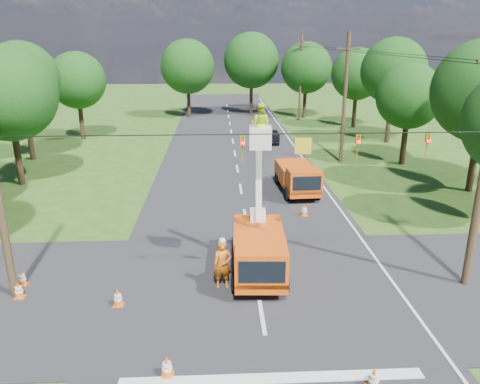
{
  "coord_description": "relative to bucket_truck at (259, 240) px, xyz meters",
  "views": [
    {
      "loc": [
        -1.51,
        -14.48,
        9.59
      ],
      "look_at": [
        -0.46,
        6.61,
        2.6
      ],
      "focal_mm": 35.0,
      "sensor_mm": 36.0,
      "label": 1
    }
  ],
  "objects": [
    {
      "name": "pole_right_far",
      "position": [
        8.32,
        38.61,
        3.56
      ],
      "size": [
        1.8,
        0.3,
        10.0
      ],
      "color": "#4C3823",
      "rests_on": "ground"
    },
    {
      "name": "traffic_cone_2",
      "position": [
        0.12,
        4.88,
        -1.18
      ],
      "size": [
        0.38,
        0.38,
        0.71
      ],
      "color": "#EE5E0C",
      "rests_on": "ground"
    },
    {
      "name": "road_cross",
      "position": [
        -0.18,
        -1.39,
        -1.54
      ],
      "size": [
        56.0,
        10.0,
        0.07
      ],
      "primitive_type": "cube",
      "color": "black",
      "rests_on": "ground"
    },
    {
      "name": "bucket_truck",
      "position": [
        0.0,
        0.0,
        0.0
      ],
      "size": [
        2.43,
        5.6,
        7.17
      ],
      "rotation": [
        0.0,
        0.0,
        -0.05
      ],
      "color": "#CF440E",
      "rests_on": "ground"
    },
    {
      "name": "road_main",
      "position": [
        -0.18,
        16.61,
        -1.54
      ],
      "size": [
        12.0,
        100.0,
        0.06
      ],
      "primitive_type": "cube",
      "color": "black",
      "rests_on": "ground"
    },
    {
      "name": "traffic_cone_5",
      "position": [
        -9.42,
        -1.58,
        -1.18
      ],
      "size": [
        0.38,
        0.38,
        0.71
      ],
      "color": "#EE5E0C",
      "rests_on": "ground"
    },
    {
      "name": "ground",
      "position": [
        -0.18,
        16.61,
        -1.54
      ],
      "size": [
        140.0,
        140.0,
        0.0
      ],
      "primitive_type": "plane",
      "color": "#275318",
      "rests_on": "ground"
    },
    {
      "name": "tree_right_e",
      "position": [
        13.62,
        33.61,
        4.27
      ],
      "size": [
        5.6,
        5.6,
        8.63
      ],
      "color": "#382616",
      "rests_on": "ground"
    },
    {
      "name": "traffic_cone_1",
      "position": [
        2.66,
        -7.09,
        -1.18
      ],
      "size": [
        0.38,
        0.38,
        0.71
      ],
      "color": "#EE5E0C",
      "rests_on": "ground"
    },
    {
      "name": "traffic_cone_0",
      "position": [
        -3.28,
        -6.3,
        -1.18
      ],
      "size": [
        0.38,
        0.38,
        0.71
      ],
      "color": "#EE5E0C",
      "rests_on": "ground"
    },
    {
      "name": "tree_left_e",
      "position": [
        -16.98,
        20.61,
        4.95
      ],
      "size": [
        5.8,
        5.8,
        9.41
      ],
      "color": "#382616",
      "rests_on": "ground"
    },
    {
      "name": "signal_span",
      "position": [
        2.04,
        -1.4,
        4.34
      ],
      "size": [
        18.0,
        0.29,
        1.07
      ],
      "color": "black",
      "rests_on": "ground"
    },
    {
      "name": "edge_line",
      "position": [
        5.42,
        16.61,
        -1.54
      ],
      "size": [
        0.12,
        90.0,
        0.02
      ],
      "primitive_type": "cube",
      "color": "silver",
      "rests_on": "ground"
    },
    {
      "name": "ground_worker",
      "position": [
        -1.56,
        -1.12,
        -0.53
      ],
      "size": [
        0.78,
        0.55,
        2.01
      ],
      "primitive_type": "imported",
      "rotation": [
        0.0,
        0.0,
        0.1
      ],
      "color": "#FF5D15",
      "rests_on": "ground"
    },
    {
      "name": "tree_left_f",
      "position": [
        -14.98,
        28.61,
        4.14
      ],
      "size": [
        5.4,
        5.4,
        8.4
      ],
      "color": "#382616",
      "rests_on": "ground"
    },
    {
      "name": "tree_far_c",
      "position": [
        9.32,
        40.61,
        4.52
      ],
      "size": [
        6.2,
        6.2,
        9.18
      ],
      "color": "#382616",
      "rests_on": "ground"
    },
    {
      "name": "traffic_cone_3",
      "position": [
        3.15,
        6.6,
        -1.18
      ],
      "size": [
        0.38,
        0.38,
        0.71
      ],
      "color": "#EE5E0C",
      "rests_on": "ground"
    },
    {
      "name": "stop_bar",
      "position": [
        -0.18,
        -6.59,
        -1.54
      ],
      "size": [
        9.0,
        0.45,
        0.02
      ],
      "primitive_type": "cube",
      "color": "silver",
      "rests_on": "ground"
    },
    {
      "name": "pole_right_mid",
      "position": [
        8.32,
        18.61,
        3.56
      ],
      "size": [
        1.8,
        0.3,
        10.0
      ],
      "color": "#4C3823",
      "rests_on": "ground"
    },
    {
      "name": "traffic_cone_6",
      "position": [
        -9.69,
        -0.59,
        -1.18
      ],
      "size": [
        0.38,
        0.38,
        0.71
      ],
      "color": "#EE5E0C",
      "rests_on": "ground"
    },
    {
      "name": "tree_far_b",
      "position": [
        2.82,
        43.61,
        5.27
      ],
      "size": [
        7.0,
        7.0,
        10.32
      ],
      "color": "#382616",
      "rests_on": "ground"
    },
    {
      "name": "traffic_cone_7",
      "position": [
        5.01,
        13.2,
        -1.18
      ],
      "size": [
        0.38,
        0.38,
        0.71
      ],
      "color": "#EE5E0C",
      "rests_on": "ground"
    },
    {
      "name": "tree_right_d",
      "position": [
        14.62,
        25.61,
        5.14
      ],
      "size": [
        6.0,
        6.0,
        9.7
      ],
      "color": "#382616",
      "rests_on": "ground"
    },
    {
      "name": "tree_left_d",
      "position": [
        -15.18,
        13.61,
        4.58
      ],
      "size": [
        6.2,
        6.2,
        9.24
      ],
      "color": "#382616",
      "rests_on": "ground"
    },
    {
      "name": "traffic_cone_4",
      "position": [
        -5.5,
        -2.33,
        -1.18
      ],
      "size": [
        0.38,
        0.38,
        0.71
      ],
      "color": "#EE5E0C",
      "rests_on": "ground"
    },
    {
      "name": "tree_far_a",
      "position": [
        -5.18,
        41.61,
        4.65
      ],
      "size": [
        6.6,
        6.6,
        9.5
      ],
      "color": "#382616",
      "rests_on": "ground"
    },
    {
      "name": "distant_car",
      "position": [
        3.57,
        25.92,
        -0.93
      ],
      "size": [
        1.93,
        3.76,
        1.22
      ],
      "primitive_type": "imported",
      "rotation": [
        0.0,
        0.0,
        -0.14
      ],
      "color": "black",
      "rests_on": "ground"
    },
    {
      "name": "second_truck",
      "position": [
        3.44,
        10.74,
        -0.49
      ],
      "size": [
        2.4,
        5.52,
        2.02
      ],
      "rotation": [
        0.0,
        0.0,
        0.05
      ],
      "color": "#CF440E",
      "rests_on": "ground"
    },
    {
      "name": "tree_right_c",
      "position": [
        13.02,
        17.61,
        3.77
      ],
      "size": [
        5.0,
        5.0,
        7.83
      ],
      "color": "#382616",
      "rests_on": "ground"
    }
  ]
}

